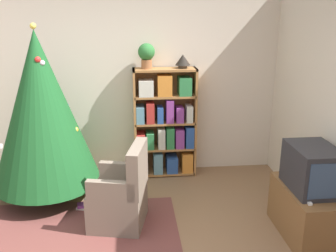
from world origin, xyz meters
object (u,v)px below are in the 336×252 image
Objects in this scene: bookshelf at (165,125)px; table_lamp at (183,60)px; armchair at (121,197)px; potted_plant at (146,54)px; christmas_tree at (42,110)px; television at (312,168)px.

table_lamp is at bearing 1.67° from bookshelf.
potted_plant reaches higher than armchair.
armchair is (0.91, -0.72, -0.81)m from christmas_tree.
christmas_tree reaches higher than potted_plant.
table_lamp is at bearing 122.71° from television.
bookshelf is 1.64× the size of armchair.
potted_plant is 1.64× the size of table_lamp.
bookshelf is 2.57× the size of television.
bookshelf is 4.59× the size of potted_plant.
armchair is at bearing -38.13° from christmas_tree.
potted_plant is at bearing 176.62° from armchair.
potted_plant is at bearing 180.00° from table_lamp.
christmas_tree reaches higher than television.
potted_plant is (-0.24, 0.01, 0.98)m from bookshelf.
television is 0.64× the size of armchair.
armchair is 1.98m from table_lamp.
bookshelf is at bearing 19.67° from christmas_tree.
armchair is 2.80× the size of potted_plant.
christmas_tree reaches higher than bookshelf.
armchair is at bearing -123.20° from table_lamp.
potted_plant is at bearing 132.84° from television.
table_lamp is at bearing 17.42° from christmas_tree.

